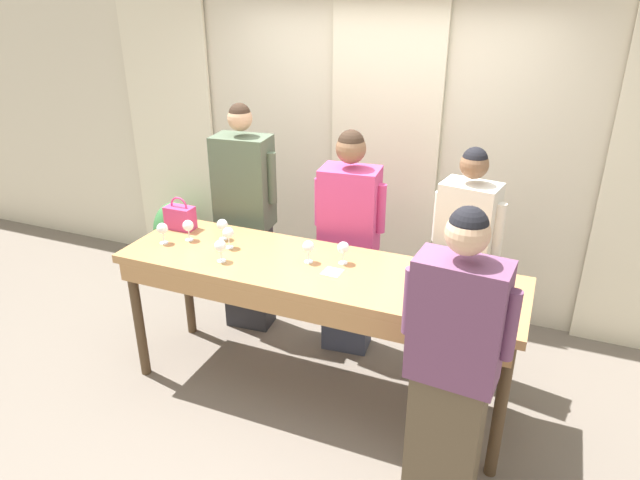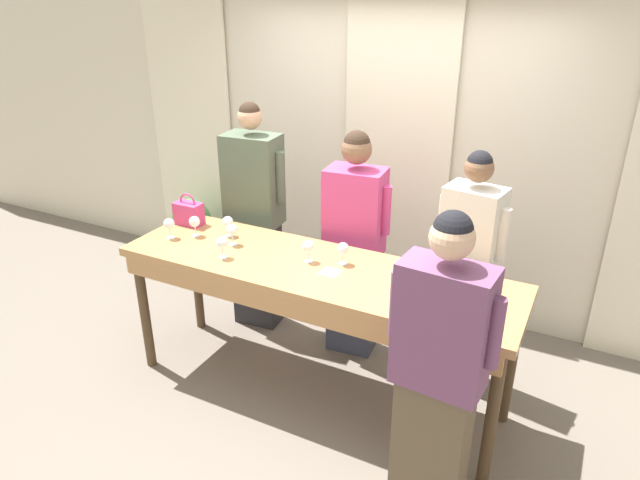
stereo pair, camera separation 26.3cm
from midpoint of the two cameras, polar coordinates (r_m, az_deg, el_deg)
ground_plane at (r=4.16m, az=1.39°, el=-14.77°), size 18.00×18.00×0.00m
wall_back at (r=4.79m, az=9.52°, el=9.19°), size 12.00×0.06×2.80m
curtain_panel_left at (r=5.72m, az=-11.40°, el=10.92°), size 0.90×0.03×2.69m
curtain_panel_center at (r=4.75m, az=9.22°, el=8.37°), size 0.90×0.03×2.69m
tasting_bar at (r=3.65m, az=1.36°, el=-4.16°), size 2.62×0.74×0.98m
wine_bottle at (r=3.12m, az=11.58°, el=-5.30°), size 0.08×0.08×0.35m
handbag at (r=4.30m, az=-11.30°, el=2.64°), size 0.21×0.12×0.24m
wine_glass_front_left at (r=3.63m, az=0.90°, el=-0.71°), size 0.08×0.08×0.15m
wine_glass_front_mid at (r=3.90m, az=-6.89°, el=0.91°), size 0.08×0.08×0.15m
wine_glass_front_right at (r=3.61m, az=4.39°, el=-0.95°), size 0.08×0.08×0.15m
wine_glass_center_left at (r=3.72m, az=-7.80°, el=-0.33°), size 0.08×0.08×0.15m
wine_glass_center_mid at (r=4.08m, az=-10.65°, el=1.73°), size 0.08×0.08×0.15m
wine_glass_center_right at (r=4.04m, az=-7.38°, el=1.76°), size 0.08×0.08×0.15m
wine_glass_back_left at (r=4.08m, az=-13.09°, el=1.51°), size 0.08×0.08×0.15m
napkin at (r=3.54m, az=3.16°, el=-3.30°), size 0.12×0.12×0.00m
guest_olive_jacket at (r=4.50m, az=-4.87°, el=2.12°), size 0.54×0.30×1.84m
guest_pink_top at (r=4.17m, az=5.23°, el=-0.56°), size 0.53×0.31×1.73m
guest_cream_sweater at (r=3.98m, az=16.33°, el=-3.02°), size 0.48×0.31×1.69m
host_pouring at (r=2.94m, az=14.31°, el=-12.73°), size 0.55×0.27×1.73m
potted_plant at (r=5.64m, az=-11.35°, el=0.74°), size 0.40×0.40×0.76m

